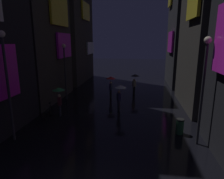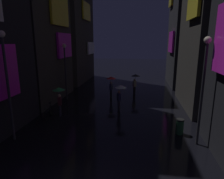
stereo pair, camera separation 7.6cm
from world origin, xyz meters
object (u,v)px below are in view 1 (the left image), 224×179
pedestrian_midstreet_centre_red (111,81)px  pedestrian_foreground_left_black (135,79)px  trash_bin (180,126)px  streetlamp_right_near (204,80)px  pedestrian_midstreet_left_green (59,94)px  streetlamp_left_far (65,65)px  streetlamp_left_near (7,75)px  bicycle_parked_at_storefront (49,112)px  pedestrian_foreground_right_clear (120,91)px

pedestrian_midstreet_centre_red → pedestrian_foreground_left_black: same height
pedestrian_midstreet_centre_red → pedestrian_foreground_left_black: (2.23, 1.77, 0.00)m
pedestrian_foreground_left_black → trash_bin: pedestrian_foreground_left_black is taller
pedestrian_midstreet_centre_red → streetlamp_right_near: bearing=-54.4°
pedestrian_midstreet_centre_red → trash_bin: size_ratio=2.28×
pedestrian_midstreet_left_green → streetlamp_left_far: (-1.09, 4.24, 1.59)m
pedestrian_midstreet_left_green → trash_bin: bearing=-13.0°
streetlamp_left_near → streetlamp_right_near: bearing=5.2°
streetlamp_left_far → streetlamp_right_near: bearing=-36.0°
streetlamp_left_far → trash_bin: (9.30, -6.13, -2.79)m
bicycle_parked_at_storefront → streetlamp_left_near: (-0.40, -3.50, 3.27)m
pedestrian_midstreet_centre_red → streetlamp_right_near: (5.85, -8.17, 1.83)m
streetlamp_left_far → trash_bin: bearing=-33.4°
pedestrian_foreground_left_black → streetlamp_left_far: size_ratio=0.41×
pedestrian_foreground_left_black → streetlamp_right_near: 10.74m
pedestrian_midstreet_left_green → bicycle_parked_at_storefront: bearing=-146.8°
pedestrian_foreground_right_clear → pedestrian_midstreet_left_green: same height
pedestrian_foreground_right_clear → trash_bin: bearing=-41.2°
pedestrian_midstreet_left_green → trash_bin: pedestrian_midstreet_left_green is taller
pedestrian_midstreet_left_green → streetlamp_right_near: bearing=-18.8°
pedestrian_foreground_right_clear → bicycle_parked_at_storefront: 5.52m
pedestrian_midstreet_left_green → trash_bin: size_ratio=2.28×
streetlamp_left_near → pedestrian_midstreet_left_green: bearing=74.6°
streetlamp_left_far → streetlamp_left_near: bearing=-90.0°
pedestrian_foreground_left_black → trash_bin: size_ratio=2.28×
streetlamp_right_near → pedestrian_midstreet_left_green: bearing=161.2°
pedestrian_midstreet_left_green → streetlamp_left_far: bearing=104.4°
pedestrian_midstreet_left_green → streetlamp_left_near: streetlamp_left_near is taller
pedestrian_midstreet_centre_red → bicycle_parked_at_storefront: bearing=-123.9°
pedestrian_foreground_right_clear → streetlamp_left_near: size_ratio=0.36×
streetlamp_left_near → streetlamp_left_far: (0.00, 8.19, -0.40)m
trash_bin → pedestrian_foreground_left_black: bearing=108.4°
streetlamp_left_far → trash_bin: streetlamp_left_far is taller
pedestrian_midstreet_centre_red → pedestrian_foreground_right_clear: same height
pedestrian_foreground_right_clear → streetlamp_left_near: 7.94m
pedestrian_foreground_right_clear → streetlamp_left_far: (-5.38, 2.71, 1.59)m
streetlamp_right_near → pedestrian_midstreet_centre_red: bearing=125.6°
pedestrian_foreground_right_clear → streetlamp_left_far: bearing=153.3°
streetlamp_right_near → bicycle_parked_at_storefront: bearing=165.0°
pedestrian_foreground_right_clear → bicycle_parked_at_storefront: bearing=-158.3°
pedestrian_foreground_left_black → pedestrian_foreground_right_clear: size_ratio=1.00×
pedestrian_foreground_left_black → streetlamp_right_near: (3.63, -9.94, 1.83)m
streetlamp_right_near → trash_bin: bearing=121.6°
streetlamp_right_near → streetlamp_left_near: streetlamp_left_near is taller
pedestrian_midstreet_left_green → trash_bin: (8.21, -1.89, -1.20)m
streetlamp_right_near → streetlamp_left_near: 10.04m
pedestrian_foreground_right_clear → pedestrian_midstreet_centre_red: bearing=108.9°
trash_bin → pedestrian_midstreet_left_green: bearing=167.0°
streetlamp_right_near → streetlamp_left_near: bearing=-174.8°
pedestrian_foreground_left_black → pedestrian_midstreet_left_green: 8.70m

